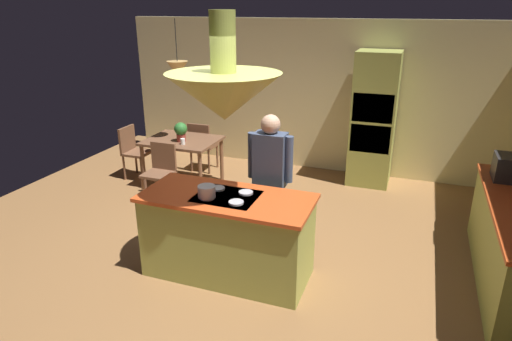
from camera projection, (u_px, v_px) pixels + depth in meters
ground at (236, 263)px, 5.05m from camera, size 8.16×8.16×0.00m
wall_back at (312, 96)px, 7.63m from camera, size 6.80×0.10×2.55m
kitchen_island at (228, 235)px, 4.71m from camera, size 1.78×0.80×0.94m
oven_tower at (373, 120)px, 6.99m from camera, size 0.66×0.62×2.11m
dining_table at (182, 145)px, 7.03m from camera, size 1.12×0.88×0.76m
person_at_island at (270, 175)px, 5.05m from camera, size 0.53×0.22×1.64m
range_hood at (224, 94)px, 4.18m from camera, size 1.10×1.10×1.00m
pendant_light_over_table at (178, 69)px, 6.61m from camera, size 0.32×0.32×0.82m
chair_facing_island at (161, 168)px, 6.51m from camera, size 0.40×0.40×0.87m
chair_by_back_wall at (202, 143)px, 7.67m from camera, size 0.40×0.40×0.87m
chair_at_corner at (133, 149)px, 7.39m from camera, size 0.40×0.40×0.87m
potted_plant_on_table at (181, 131)px, 6.85m from camera, size 0.20×0.20×0.30m
cup_on_table at (183, 141)px, 6.74m from camera, size 0.07×0.07×0.09m
cooking_pot_on_cooktop at (207, 191)px, 4.46m from camera, size 0.18×0.18×0.12m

